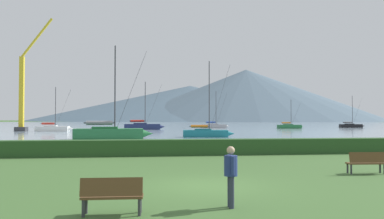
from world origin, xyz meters
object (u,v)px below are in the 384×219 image
(sailboat_slip_4, at_px, (53,128))
(park_bench_near_path, at_px, (367,162))
(sailboat_slip_9, at_px, (290,126))
(dock_crane, at_px, (23,96))
(sailboat_slip_10, at_px, (143,126))
(sailboat_slip_1, at_px, (110,133))
(sailboat_slip_5, at_px, (214,126))
(park_bench_under_tree, at_px, (112,194))
(sailboat_slip_7, at_px, (351,125))
(person_standing_walker, at_px, (231,171))
(sailboat_slip_3, at_px, (206,133))

(sailboat_slip_4, xyz_separation_m, park_bench_near_path, (27.05, -57.16, -0.04))
(sailboat_slip_9, relative_size, dock_crane, 0.32)
(sailboat_slip_10, bearing_deg, sailboat_slip_1, -98.18)
(sailboat_slip_1, bearing_deg, sailboat_slip_10, 81.92)
(sailboat_slip_1, distance_m, dock_crane, 36.13)
(sailboat_slip_1, height_order, sailboat_slip_5, sailboat_slip_1)
(park_bench_under_tree, bearing_deg, park_bench_near_path, 30.59)
(sailboat_slip_10, distance_m, dock_crane, 24.60)
(sailboat_slip_7, height_order, person_standing_walker, sailboat_slip_7)
(sailboat_slip_7, bearing_deg, park_bench_under_tree, -113.23)
(sailboat_slip_5, height_order, person_standing_walker, sailboat_slip_5)
(sailboat_slip_10, bearing_deg, dock_crane, -165.22)
(sailboat_slip_4, bearing_deg, park_bench_under_tree, -73.56)
(sailboat_slip_7, bearing_deg, sailboat_slip_10, -157.71)
(sailboat_slip_1, xyz_separation_m, sailboat_slip_3, (11.91, 3.32, -0.18))
(sailboat_slip_1, relative_size, sailboat_slip_10, 1.04)
(sailboat_slip_1, xyz_separation_m, sailboat_slip_9, (38.91, 41.95, -0.21))
(sailboat_slip_4, bearing_deg, person_standing_walker, -70.84)
(dock_crane, bearing_deg, park_bench_near_path, -60.60)
(sailboat_slip_3, xyz_separation_m, park_bench_under_tree, (-8.55, -37.51, -0.04))
(sailboat_slip_5, relative_size, park_bench_under_tree, 6.11)
(person_standing_walker, bearing_deg, sailboat_slip_1, 101.10)
(sailboat_slip_4, distance_m, park_bench_near_path, 63.24)
(dock_crane, bearing_deg, sailboat_slip_7, 13.49)
(sailboat_slip_4, height_order, dock_crane, dock_crane)
(sailboat_slip_4, distance_m, sailboat_slip_10, 18.88)
(sailboat_slip_5, xyz_separation_m, park_bench_under_tree, (-17.90, -81.46, -0.06))
(park_bench_under_tree, bearing_deg, sailboat_slip_4, 107.28)
(sailboat_slip_3, xyz_separation_m, person_standing_walker, (-5.45, -37.09, 0.41))
(sailboat_slip_10, distance_m, person_standing_walker, 71.04)
(sailboat_slip_7, distance_m, park_bench_near_path, 89.59)
(sailboat_slip_1, xyz_separation_m, person_standing_walker, (6.47, -33.76, 0.23))
(sailboat_slip_1, relative_size, sailboat_slip_5, 1.17)
(sailboat_slip_4, height_order, park_bench_under_tree, sailboat_slip_4)
(sailboat_slip_4, distance_m, sailboat_slip_9, 53.97)
(sailboat_slip_5, height_order, sailboat_slip_9, sailboat_slip_5)
(sailboat_slip_9, height_order, park_bench_near_path, sailboat_slip_9)
(sailboat_slip_5, relative_size, sailboat_slip_10, 0.89)
(sailboat_slip_1, height_order, sailboat_slip_9, sailboat_slip_1)
(sailboat_slip_3, xyz_separation_m, park_bench_near_path, (1.78, -31.96, -0.04))
(person_standing_walker, bearing_deg, sailboat_slip_7, 57.81)
(sailboat_slip_1, bearing_deg, park_bench_under_tree, -87.24)
(sailboat_slip_3, height_order, dock_crane, dock_crane)
(sailboat_slip_3, relative_size, person_standing_walker, 5.98)
(sailboat_slip_3, relative_size, dock_crane, 0.45)
(sailboat_slip_9, bearing_deg, sailboat_slip_10, -173.34)
(sailboat_slip_3, height_order, park_bench_near_path, sailboat_slip_3)
(sailboat_slip_7, relative_size, park_bench_under_tree, 5.60)
(park_bench_under_tree, bearing_deg, sailboat_slip_1, 97.96)
(sailboat_slip_3, bearing_deg, sailboat_slip_7, 51.83)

